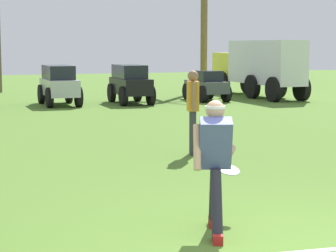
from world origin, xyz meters
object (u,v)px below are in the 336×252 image
Objects in this scene: parked_car_slot_d at (59,84)px; parked_car_slot_f at (207,85)px; box_truck at (259,65)px; frisbee_in_flight at (228,170)px; frisbee_thrower at (215,159)px; teammate_near_sideline at (193,104)px; parked_car_slot_e at (130,83)px.

parked_car_slot_d is 5.41m from parked_car_slot_f.
box_truck reaches higher than parked_car_slot_d.
frisbee_thrower is at bearing -128.46° from frisbee_in_flight.
box_truck is (8.02, 0.70, 0.51)m from parked_car_slot_d.
frisbee_in_flight is 16.38m from parked_car_slot_f.
frisbee_thrower is at bearing -114.08° from parked_car_slot_f.
box_truck is at bearing 59.75° from frisbee_thrower.
parked_car_slot_d is at bearing 84.41° from frisbee_thrower.
parked_car_slot_d is 8.07m from box_truck.
teammate_near_sideline reaches higher than frisbee_in_flight.
parked_car_slot_f is at bearing 1.69° from parked_car_slot_e.
frisbee_in_flight is 0.13× the size of parked_car_slot_f.
parked_car_slot_e is (3.99, 15.45, -0.08)m from frisbee_thrower.
teammate_near_sideline reaches higher than parked_car_slot_f.
frisbee_thrower is 0.59× the size of parked_car_slot_d.
frisbee_thrower is 0.64× the size of parked_car_slot_f.
box_truck reaches higher than frisbee_in_flight.
frisbee_thrower is at bearing -95.59° from parked_car_slot_d.
teammate_near_sideline is 11.97m from parked_car_slot_f.
frisbee_in_flight is at bearing -103.45° from parked_car_slot_e.
parked_car_slot_d reaches higher than parked_car_slot_f.
frisbee_in_flight is at bearing -113.50° from parked_car_slot_f.
teammate_near_sideline is (1.36, 4.23, 0.38)m from frisbee_in_flight.
teammate_near_sideline reaches higher than parked_car_slot_e.
box_truck is (9.56, 16.39, 0.43)m from frisbee_thrower.
teammate_near_sideline is at bearing -101.69° from parked_car_slot_e.
box_truck reaches higher than parked_car_slot_f.
parked_car_slot_d is 1.09× the size of parked_car_slot_f.
frisbee_thrower is 0.92× the size of teammate_near_sideline.
parked_car_slot_f is at bearing 66.50° from frisbee_in_flight.
frisbee_thrower is 18.98m from box_truck.
parked_car_slot_f reaches higher than frisbee_in_flight.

